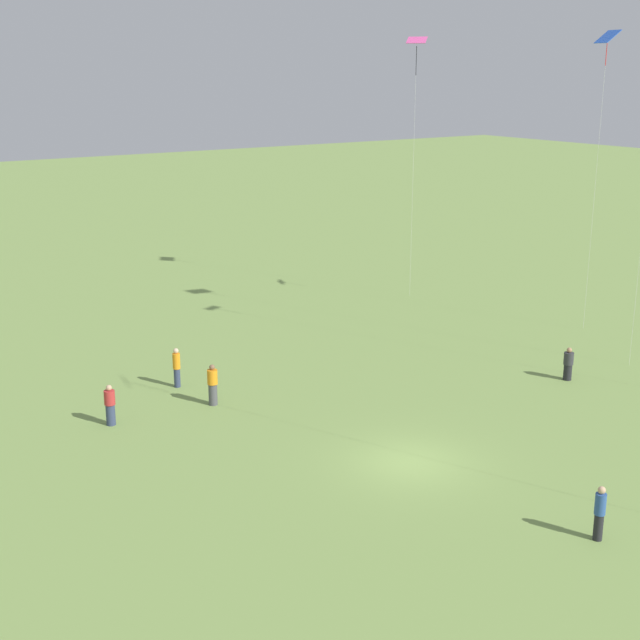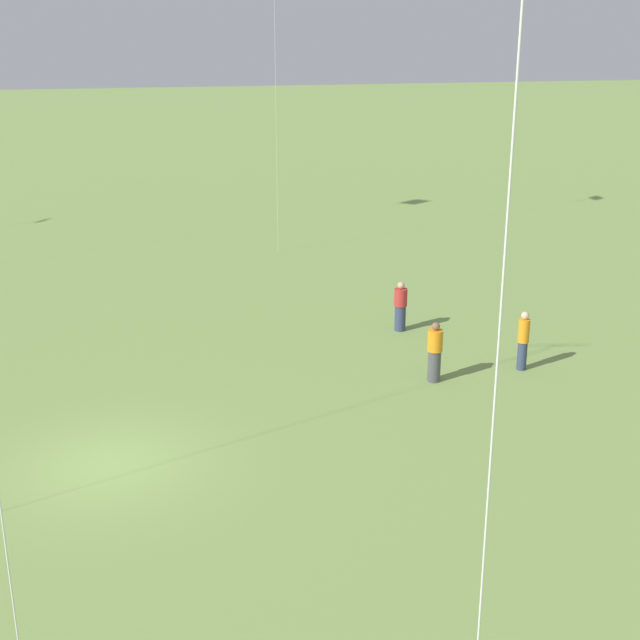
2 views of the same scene
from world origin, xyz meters
TOP-DOWN VIEW (x-y plane):
  - ground_plane at (0.00, 0.00)m, footprint 240.00×240.00m
  - person_1 at (7.82, -9.61)m, footprint 0.61×0.61m
  - person_2 at (3.33, -9.29)m, footprint 0.58×0.58m
  - person_3 at (3.65, -12.19)m, footprint 0.39×0.39m

SIDE VIEW (x-z plane):
  - ground_plane at x=0.00m, z-range 0.00..0.00m
  - person_1 at x=7.82m, z-range -0.02..1.70m
  - person_2 at x=3.33m, z-range -0.01..1.81m
  - person_3 at x=3.65m, z-range 0.01..1.86m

